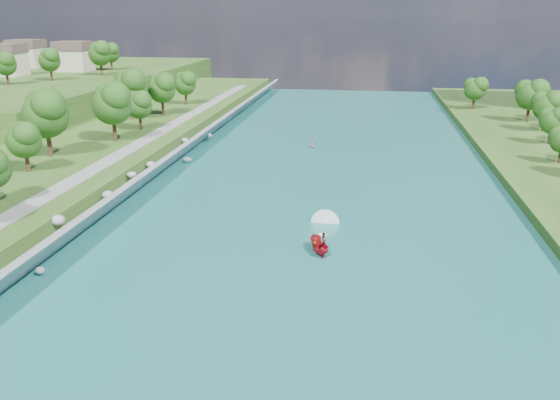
# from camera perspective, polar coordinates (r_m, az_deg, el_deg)

# --- Properties ---
(ground) EXTENTS (260.00, 260.00, 0.00)m
(ground) POSITION_cam_1_polar(r_m,az_deg,el_deg) (55.42, 1.48, -7.99)
(ground) COLOR #2D5119
(ground) RESTS_ON ground
(river_water) EXTENTS (55.00, 240.00, 0.10)m
(river_water) POSITION_cam_1_polar(r_m,az_deg,el_deg) (73.68, 3.55, -0.96)
(river_water) COLOR #185E5E
(river_water) RESTS_ON ground
(ridge_west) EXTENTS (60.00, 120.00, 9.00)m
(ridge_west) POSITION_cam_1_polar(r_m,az_deg,el_deg) (170.45, -22.86, 10.58)
(ridge_west) COLOR #2D5119
(ridge_west) RESTS_ON ground
(riprap_bank) EXTENTS (4.31, 236.00, 4.05)m
(riprap_bank) POSITION_cam_1_polar(r_m,az_deg,el_deg) (79.08, -15.46, 1.13)
(riprap_bank) COLOR slate
(riprap_bank) RESTS_ON ground
(riverside_path) EXTENTS (3.00, 200.00, 0.10)m
(riverside_path) POSITION_cam_1_polar(r_m,az_deg,el_deg) (82.07, -19.62, 2.61)
(riverside_path) COLOR gray
(riverside_path) RESTS_ON berm_west
(ridge_houses) EXTENTS (29.50, 29.50, 8.40)m
(ridge_houses) POSITION_cam_1_polar(r_m,az_deg,el_deg) (177.11, -24.14, 13.57)
(ridge_houses) COLOR beige
(ridge_houses) RESTS_ON ridge_west
(trees_ridge) EXTENTS (18.09, 42.19, 10.68)m
(trees_ridge) POSITION_cam_1_polar(r_m,az_deg,el_deg) (157.42, -20.66, 13.70)
(trees_ridge) COLOR #244312
(trees_ridge) RESTS_ON ridge_west
(motorboat) EXTENTS (3.60, 18.99, 2.12)m
(motorboat) POSITION_cam_1_polar(r_m,az_deg,el_deg) (61.72, 4.23, -4.29)
(motorboat) COLOR #B20E1C
(motorboat) RESTS_ON river_water
(raft) EXTENTS (2.48, 2.92, 1.55)m
(raft) POSITION_cam_1_polar(r_m,az_deg,el_deg) (108.18, 3.35, 5.76)
(raft) COLOR #979B9F
(raft) RESTS_ON river_water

